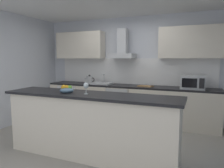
{
  "coord_description": "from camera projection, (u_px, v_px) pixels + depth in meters",
  "views": [
    {
      "loc": [
        1.63,
        -3.47,
        1.55
      ],
      "look_at": [
        0.02,
        0.41,
        1.05
      ],
      "focal_mm": 33.95,
      "sensor_mm": 36.0,
      "label": 1
    }
  ],
  "objects": [
    {
      "name": "fruit_bowl",
      "position": [
        66.0,
        90.0,
        3.36
      ],
      "size": [
        0.22,
        0.22,
        0.13
      ],
      "color": "slate",
      "rests_on": "counter_island"
    },
    {
      "name": "wall_left",
      "position": [
        4.0,
        70.0,
        4.77
      ],
      "size": [
        0.12,
        4.53,
        2.6
      ],
      "primitive_type": "cube",
      "color": "silver",
      "rests_on": "ground"
    },
    {
      "name": "upper_cabinets",
      "position": [
        130.0,
        44.0,
        5.22
      ],
      "size": [
        4.16,
        0.32,
        0.7
      ],
      "color": "beige"
    },
    {
      "name": "backsplash_tile",
      "position": [
        131.0,
        71.0,
        5.44
      ],
      "size": [
        4.07,
        0.02,
        0.66
      ],
      "primitive_type": "cube",
      "color": "white"
    },
    {
      "name": "counter_island",
      "position": [
        90.0,
        125.0,
        3.31
      ],
      "size": [
        2.82,
        0.64,
        1.02
      ],
      "color": "beige",
      "rests_on": "ground"
    },
    {
      "name": "microwave",
      "position": [
        193.0,
        82.0,
        4.56
      ],
      "size": [
        0.5,
        0.38,
        0.3
      ],
      "color": "#B7BABC",
      "rests_on": "counter_back"
    },
    {
      "name": "wall_back",
      "position": [
        132.0,
        68.0,
        5.5
      ],
      "size": [
        5.79,
        0.12,
        2.6
      ],
      "primitive_type": "cube",
      "color": "silver",
      "rests_on": "ground"
    },
    {
      "name": "sink",
      "position": [
        102.0,
        83.0,
        5.44
      ],
      "size": [
        0.5,
        0.4,
        0.26
      ],
      "color": "silver",
      "rests_on": "counter_back"
    },
    {
      "name": "oven",
      "position": [
        120.0,
        103.0,
        5.29
      ],
      "size": [
        0.6,
        0.62,
        0.8
      ],
      "color": "slate",
      "rests_on": "ground"
    },
    {
      "name": "range_hood",
      "position": [
        123.0,
        49.0,
        5.25
      ],
      "size": [
        0.62,
        0.45,
        0.72
      ],
      "color": "#B7BABC"
    },
    {
      "name": "ground",
      "position": [
        103.0,
        142.0,
        3.99
      ],
      "size": [
        5.79,
        4.53,
        0.02
      ],
      "primitive_type": "cube",
      "color": "gray"
    },
    {
      "name": "counter_back",
      "position": [
        127.0,
        103.0,
        5.25
      ],
      "size": [
        4.22,
        0.6,
        0.9
      ],
      "color": "beige",
      "rests_on": "ground"
    },
    {
      "name": "wine_glass",
      "position": [
        86.0,
        86.0,
        3.22
      ],
      "size": [
        0.08,
        0.08,
        0.18
      ],
      "color": "silver",
      "rests_on": "counter_island"
    },
    {
      "name": "refrigerator",
      "position": [
        72.0,
        100.0,
        5.84
      ],
      "size": [
        0.58,
        0.6,
        0.85
      ],
      "color": "white",
      "rests_on": "ground"
    },
    {
      "name": "kettle",
      "position": [
        90.0,
        80.0,
        5.52
      ],
      "size": [
        0.29,
        0.15,
        0.24
      ],
      "color": "#B7BABC",
      "rests_on": "counter_back"
    },
    {
      "name": "chopping_board",
      "position": [
        145.0,
        86.0,
        4.98
      ],
      "size": [
        0.37,
        0.27,
        0.02
      ],
      "primitive_type": "cube",
      "rotation": [
        0.0,
        0.0,
        -0.14
      ],
      "color": "#9E7247",
      "rests_on": "counter_back"
    }
  ]
}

